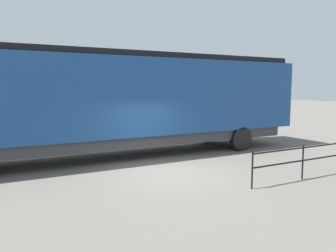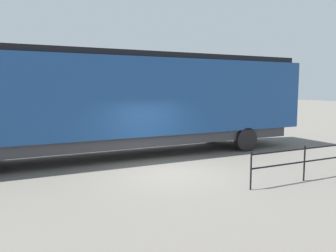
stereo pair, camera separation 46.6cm
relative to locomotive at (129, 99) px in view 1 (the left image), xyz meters
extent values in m
plane|color=#666059|center=(3.39, -0.04, -2.43)|extent=(120.00, 120.00, 0.00)
cube|color=navy|center=(0.00, -0.49, 0.12)|extent=(3.06, 17.10, 3.11)
cube|color=black|center=(0.00, 7.00, -0.34)|extent=(2.93, 2.13, 2.18)
cube|color=black|center=(0.00, -0.49, 1.80)|extent=(2.75, 16.42, 0.24)
cube|color=#38383D|center=(0.00, -0.49, -1.66)|extent=(2.75, 15.73, 0.45)
cylinder|color=black|center=(-1.38, 4.98, -1.88)|extent=(0.30, 1.10, 1.10)
cylinder|color=black|center=(1.38, 4.98, -1.88)|extent=(0.30, 1.10, 1.10)
cylinder|color=black|center=(6.21, 1.21, -1.87)|extent=(0.05, 0.05, 1.12)
cylinder|color=black|center=(6.21, 3.34, -1.87)|extent=(0.05, 0.05, 1.12)
camera|label=1|loc=(13.42, -5.58, 0.50)|focal=36.38mm
camera|label=2|loc=(13.64, -5.17, 0.50)|focal=36.38mm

